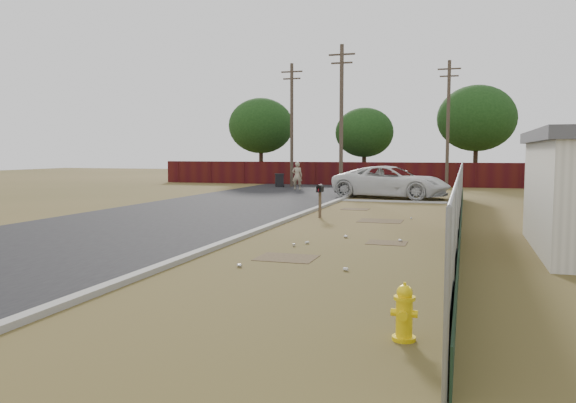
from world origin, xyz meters
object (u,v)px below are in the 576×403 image
(mailbox, at_px, (320,192))
(pedestrian, at_px, (297,176))
(fire_hydrant, at_px, (404,313))
(trash_bin, at_px, (279,180))
(pickup_truck, at_px, (391,182))

(mailbox, relative_size, pedestrian, 0.68)
(fire_hydrant, bearing_deg, trash_bin, 111.25)
(fire_hydrant, height_order, pedestrian, pedestrian)
(pickup_truck, height_order, pedestrian, pedestrian)
(pedestrian, distance_m, trash_bin, 3.25)
(mailbox, height_order, pickup_truck, pickup_truck)
(pickup_truck, bearing_deg, pedestrian, 66.39)
(fire_hydrant, relative_size, pedestrian, 0.42)
(fire_hydrant, height_order, trash_bin, trash_bin)
(pickup_truck, bearing_deg, mailbox, -175.80)
(pickup_truck, relative_size, trash_bin, 6.49)
(fire_hydrant, bearing_deg, mailbox, 108.81)
(pedestrian, height_order, trash_bin, pedestrian)
(fire_hydrant, relative_size, trash_bin, 0.81)
(fire_hydrant, bearing_deg, pickup_truck, 97.53)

